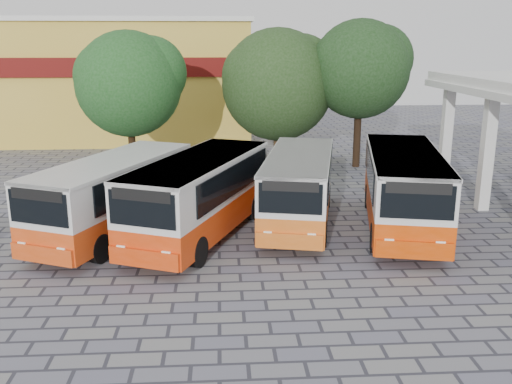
{
  "coord_description": "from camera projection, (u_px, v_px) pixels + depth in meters",
  "views": [
    {
      "loc": [
        -3.02,
        -16.1,
        6.87
      ],
      "look_at": [
        -1.76,
        3.95,
        1.5
      ],
      "focal_mm": 40.0,
      "sensor_mm": 36.0,
      "label": 1
    }
  ],
  "objects": [
    {
      "name": "ground",
      "position": [
        321.0,
        271.0,
        17.48
      ],
      "size": [
        90.0,
        90.0,
        0.0
      ],
      "primitive_type": "plane",
      "color": "slate",
      "rests_on": "ground"
    },
    {
      "name": "shophouse_block",
      "position": [
        108.0,
        79.0,
        40.79
      ],
      "size": [
        20.4,
        10.4,
        8.3
      ],
      "color": "gold",
      "rests_on": "ground"
    },
    {
      "name": "bus_far_left",
      "position": [
        114.0,
        192.0,
        20.34
      ],
      "size": [
        5.23,
        8.29,
        2.79
      ],
      "rotation": [
        0.0,
        0.0,
        -0.41
      ],
      "color": "#CE400E",
      "rests_on": "ground"
    },
    {
      "name": "bus_centre_left",
      "position": [
        200.0,
        192.0,
        20.1
      ],
      "size": [
        5.3,
        8.58,
        2.89
      ],
      "rotation": [
        0.0,
        0.0,
        -0.39
      ],
      "color": "red",
      "rests_on": "ground"
    },
    {
      "name": "bus_centre_right",
      "position": [
        299.0,
        184.0,
        21.61
      ],
      "size": [
        3.83,
        7.93,
        2.73
      ],
      "rotation": [
        0.0,
        0.0,
        -0.21
      ],
      "color": "#D35C14",
      "rests_on": "ground"
    },
    {
      "name": "bus_far_right",
      "position": [
        403.0,
        185.0,
        20.96
      ],
      "size": [
        4.13,
        8.53,
        2.93
      ],
      "rotation": [
        0.0,
        0.0,
        -0.21
      ],
      "color": "#CB3700",
      "rests_on": "ground"
    },
    {
      "name": "tree_left",
      "position": [
        130.0,
        80.0,
        29.25
      ],
      "size": [
        5.69,
        5.42,
        7.39
      ],
      "color": "black",
      "rests_on": "ground"
    },
    {
      "name": "tree_middle",
      "position": [
        279.0,
        81.0,
        31.41
      ],
      "size": [
        6.47,
        6.16,
        7.56
      ],
      "color": "#4C3620",
      "rests_on": "ground"
    },
    {
      "name": "tree_right",
      "position": [
        361.0,
        66.0,
        30.57
      ],
      "size": [
        5.56,
        5.3,
        8.0
      ],
      "color": "black",
      "rests_on": "ground"
    }
  ]
}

